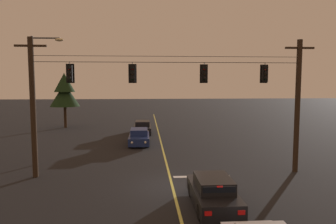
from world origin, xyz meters
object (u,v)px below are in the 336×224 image
(street_lamp_corner, at_px, (38,89))
(traffic_light_centre, at_px, (204,74))
(tree_verge_far, at_px, (65,91))
(car_oncoming_lead, at_px, (139,137))
(traffic_light_leftmost, at_px, (70,73))
(car_oncoming_trailing, at_px, (143,128))
(car_waiting_near_lane, at_px, (213,193))
(traffic_light_left_inner, at_px, (132,73))
(traffic_light_right_inner, at_px, (265,74))

(street_lamp_corner, bearing_deg, traffic_light_centre, -15.10)
(tree_verge_far, bearing_deg, car_oncoming_lead, -50.10)
(traffic_light_leftmost, height_order, tree_verge_far, traffic_light_leftmost)
(car_oncoming_trailing, distance_m, tree_verge_far, 11.58)
(car_waiting_near_lane, relative_size, tree_verge_far, 0.64)
(traffic_light_left_inner, xyz_separation_m, car_oncoming_lead, (0.16, 9.56, -5.46))
(traffic_light_left_inner, bearing_deg, car_oncoming_trailing, 88.49)
(traffic_light_left_inner, height_order, street_lamp_corner, street_lamp_corner)
(traffic_light_leftmost, relative_size, traffic_light_left_inner, 1.00)
(car_oncoming_lead, relative_size, car_oncoming_trailing, 1.00)
(traffic_light_centre, xyz_separation_m, traffic_light_right_inner, (3.71, 0.00, 0.00))
(car_waiting_near_lane, bearing_deg, traffic_light_right_inner, 50.49)
(traffic_light_leftmost, relative_size, tree_verge_far, 0.18)
(traffic_light_leftmost, height_order, traffic_light_left_inner, same)
(traffic_light_left_inner, bearing_deg, traffic_light_centre, 0.00)
(traffic_light_leftmost, xyz_separation_m, traffic_light_centre, (7.89, 0.00, 0.00))
(traffic_light_left_inner, bearing_deg, street_lamp_corner, 155.73)
(car_oncoming_lead, bearing_deg, traffic_light_leftmost, -111.56)
(traffic_light_right_inner, distance_m, tree_verge_far, 26.92)
(car_oncoming_lead, distance_m, car_oncoming_trailing, 5.85)
(traffic_light_leftmost, relative_size, street_lamp_corner, 0.14)
(traffic_light_left_inner, xyz_separation_m, street_lamp_corner, (-6.36, 2.87, -0.98))
(traffic_light_left_inner, distance_m, car_oncoming_trailing, 16.34)
(traffic_light_right_inner, bearing_deg, tree_verge_far, 129.62)
(traffic_light_centre, xyz_separation_m, car_oncoming_trailing, (-3.86, 15.40, -5.46))
(traffic_light_left_inner, distance_m, street_lamp_corner, 7.04)
(traffic_light_leftmost, height_order, street_lamp_corner, street_lamp_corner)
(traffic_light_centre, distance_m, tree_verge_far, 24.72)
(traffic_light_right_inner, relative_size, car_oncoming_lead, 0.28)
(traffic_light_leftmost, bearing_deg, car_oncoming_lead, 68.44)
(traffic_light_right_inner, bearing_deg, traffic_light_centre, 180.00)
(traffic_light_right_inner, bearing_deg, traffic_light_left_inner, 180.00)
(car_waiting_near_lane, bearing_deg, traffic_light_leftmost, 145.27)
(traffic_light_centre, relative_size, street_lamp_corner, 0.14)
(traffic_light_leftmost, bearing_deg, tree_verge_far, 104.98)
(traffic_light_leftmost, xyz_separation_m, street_lamp_corner, (-2.74, 2.87, -0.98))
(traffic_light_centre, bearing_deg, car_oncoming_trailing, 104.08)
(traffic_light_left_inner, bearing_deg, traffic_light_leftmost, 180.00)
(car_oncoming_lead, bearing_deg, car_oncoming_trailing, 87.57)
(traffic_light_left_inner, bearing_deg, car_oncoming_lead, 89.05)
(traffic_light_left_inner, distance_m, traffic_light_right_inner, 7.98)
(car_oncoming_trailing, bearing_deg, street_lamp_corner, -118.37)
(traffic_light_centre, relative_size, car_waiting_near_lane, 0.28)
(car_oncoming_lead, bearing_deg, traffic_light_centre, -66.73)
(traffic_light_left_inner, distance_m, car_waiting_near_lane, 8.37)
(street_lamp_corner, distance_m, tree_verge_far, 18.06)
(traffic_light_right_inner, xyz_separation_m, street_lamp_corner, (-14.34, 2.87, -0.98))
(traffic_light_centre, relative_size, car_oncoming_trailing, 0.28)
(traffic_light_right_inner, relative_size, street_lamp_corner, 0.14)
(traffic_light_centre, height_order, car_oncoming_trailing, traffic_light_centre)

